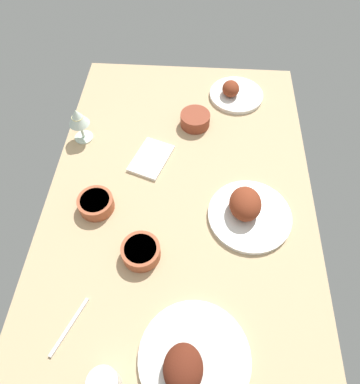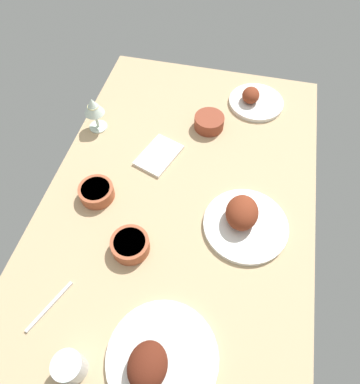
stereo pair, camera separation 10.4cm
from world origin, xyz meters
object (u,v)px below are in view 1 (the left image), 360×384
(bowl_potatoes, at_px, (141,251))
(water_tumbler, at_px, (105,384))
(plate_far_side, at_px, (190,361))
(folded_napkin, at_px, (151,158))
(bowl_pasta, at_px, (96,203))
(plate_center_main, at_px, (235,93))
(bowl_cream, at_px, (195,119))
(wine_glass, at_px, (78,119))
(plate_near_viewer, at_px, (247,210))
(fork_loose, at_px, (70,326))

(bowl_potatoes, relative_size, water_tumbler, 1.52)
(plate_far_side, bearing_deg, folded_napkin, 14.76)
(plate_far_side, xyz_separation_m, bowl_pasta, (0.45, 0.33, 0.00))
(bowl_pasta, bearing_deg, plate_center_main, -38.88)
(bowl_cream, xyz_separation_m, folded_napkin, (-0.19, 0.15, -0.02))
(wine_glass, bearing_deg, plate_near_viewer, -116.62)
(plate_center_main, bearing_deg, water_tumbler, 162.75)
(bowl_cream, bearing_deg, wine_glass, 103.23)
(plate_near_viewer, bearing_deg, bowl_pasta, 90.36)
(bowl_pasta, xyz_separation_m, bowl_cream, (0.41, -0.31, 0.00))
(plate_far_side, distance_m, bowl_pasta, 0.56)
(bowl_pasta, height_order, fork_loose, bowl_pasta)
(plate_near_viewer, height_order, bowl_pasta, plate_near_viewer)
(wine_glass, height_order, water_tumbler, wine_glass)
(folded_napkin, relative_size, fork_loose, 1.01)
(plate_center_main, bearing_deg, bowl_cream, 137.52)
(bowl_pasta, distance_m, water_tumbler, 0.53)
(plate_center_main, xyz_separation_m, plate_near_viewer, (-0.57, -0.03, 0.01))
(plate_far_side, height_order, bowl_cream, plate_far_side)
(plate_center_main, relative_size, water_tumbler, 2.89)
(plate_far_side, xyz_separation_m, folded_napkin, (0.66, 0.17, -0.02))
(plate_near_viewer, relative_size, plate_far_side, 0.93)
(bowl_pasta, height_order, folded_napkin, bowl_pasta)
(plate_center_main, relative_size, bowl_potatoes, 1.90)
(plate_far_side, relative_size, bowl_cream, 2.52)
(wine_glass, bearing_deg, bowl_pasta, -159.76)
(bowl_cream, bearing_deg, plate_near_viewer, -155.39)
(plate_center_main, distance_m, fork_loose, 1.06)
(bowl_cream, height_order, fork_loose, bowl_cream)
(water_tumbler, distance_m, fork_loose, 0.19)
(fork_loose, bearing_deg, bowl_cream, -178.31)
(bowl_potatoes, height_order, water_tumbler, water_tumbler)
(bowl_pasta, bearing_deg, plate_near_viewer, -89.64)
(wine_glass, bearing_deg, fork_loose, -170.53)
(bowl_pasta, bearing_deg, plate_far_side, -143.47)
(plate_far_side, xyz_separation_m, bowl_cream, (0.85, 0.02, 0.01))
(plate_far_side, distance_m, fork_loose, 0.34)
(bowl_potatoes, xyz_separation_m, fork_loose, (-0.22, 0.17, -0.02))
(wine_glass, bearing_deg, plate_center_main, -64.87)
(bowl_pasta, distance_m, fork_loose, 0.38)
(bowl_potatoes, distance_m, water_tumbler, 0.35)
(bowl_cream, bearing_deg, bowl_pasta, 142.77)
(water_tumbler, height_order, fork_loose, water_tumbler)
(plate_near_viewer, height_order, folded_napkin, plate_near_viewer)
(wine_glass, height_order, folded_napkin, wine_glass)
(plate_near_viewer, bearing_deg, bowl_potatoes, 116.60)
(plate_near_viewer, xyz_separation_m, bowl_cream, (0.40, 0.18, -0.00))
(plate_far_side, distance_m, bowl_potatoes, 0.33)
(plate_far_side, height_order, bowl_potatoes, plate_far_side)
(bowl_potatoes, distance_m, folded_napkin, 0.38)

